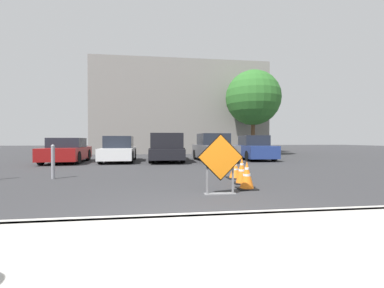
# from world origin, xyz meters

# --- Properties ---
(ground_plane) EXTENTS (96.00, 96.00, 0.00)m
(ground_plane) POSITION_xyz_m (0.00, 10.00, 0.00)
(ground_plane) COLOR #333335
(sidewalk_strip) EXTENTS (23.15, 2.81, 0.14)m
(sidewalk_strip) POSITION_xyz_m (0.00, -1.40, 0.07)
(sidewalk_strip) COLOR #ADAAA3
(sidewalk_strip) RESTS_ON ground_plane
(curb_lip) EXTENTS (23.15, 0.20, 0.14)m
(curb_lip) POSITION_xyz_m (0.00, 0.00, 0.07)
(curb_lip) COLOR #ADAAA3
(curb_lip) RESTS_ON ground_plane
(road_closed_sign) EXTENTS (1.08, 0.20, 1.40)m
(road_closed_sign) POSITION_xyz_m (0.93, 1.94, 0.74)
(road_closed_sign) COLOR black
(road_closed_sign) RESTS_ON ground_plane
(traffic_cone_nearest) EXTENTS (0.47, 0.47, 0.72)m
(traffic_cone_nearest) POSITION_xyz_m (1.75, 2.49, 0.35)
(traffic_cone_nearest) COLOR black
(traffic_cone_nearest) RESTS_ON ground_plane
(traffic_cone_second) EXTENTS (0.47, 0.47, 0.76)m
(traffic_cone_second) POSITION_xyz_m (1.90, 3.31, 0.37)
(traffic_cone_second) COLOR black
(traffic_cone_second) RESTS_ON ground_plane
(traffic_cone_third) EXTENTS (0.53, 0.53, 0.59)m
(traffic_cone_third) POSITION_xyz_m (2.02, 4.32, 0.28)
(traffic_cone_third) COLOR black
(traffic_cone_third) RESTS_ON ground_plane
(parked_car_nearest) EXTENTS (2.12, 4.17, 1.36)m
(parked_car_nearest) POSITION_xyz_m (-5.49, 11.23, 0.64)
(parked_car_nearest) COLOR maroon
(parked_car_nearest) RESTS_ON ground_plane
(parked_car_second) EXTENTS (1.90, 4.35, 1.47)m
(parked_car_second) POSITION_xyz_m (-2.72, 11.55, 0.67)
(parked_car_second) COLOR white
(parked_car_second) RESTS_ON ground_plane
(pickup_truck) EXTENTS (2.04, 5.39, 1.62)m
(pickup_truck) POSITION_xyz_m (0.03, 11.41, 0.74)
(pickup_truck) COLOR black
(pickup_truck) RESTS_ON ground_plane
(parked_car_third) EXTENTS (2.01, 4.35, 1.63)m
(parked_car_third) POSITION_xyz_m (2.80, 11.22, 0.74)
(parked_car_third) COLOR slate
(parked_car_third) RESTS_ON ground_plane
(parked_car_fourth) EXTENTS (1.91, 4.08, 1.53)m
(parked_car_fourth) POSITION_xyz_m (5.56, 11.83, 0.70)
(parked_car_fourth) COLOR navy
(parked_car_fourth) RESTS_ON ground_plane
(bollard_nearest) EXTENTS (0.12, 0.12, 1.10)m
(bollard_nearest) POSITION_xyz_m (-3.82, 4.98, 0.58)
(bollard_nearest) COLOR gray
(bollard_nearest) RESTS_ON ground_plane
(building_facade_backdrop) EXTENTS (16.25, 5.00, 8.56)m
(building_facade_backdrop) POSITION_xyz_m (1.75, 21.54, 4.28)
(building_facade_backdrop) COLOR gray
(building_facade_backdrop) RESTS_ON ground_plane
(street_tree_behind_lot) EXTENTS (4.57, 4.57, 7.07)m
(street_tree_behind_lot) POSITION_xyz_m (7.43, 16.87, 4.78)
(street_tree_behind_lot) COLOR #513823
(street_tree_behind_lot) RESTS_ON ground_plane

